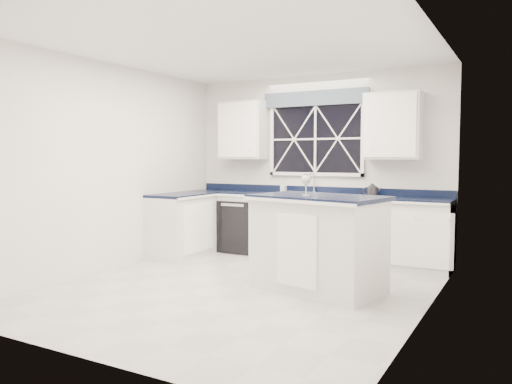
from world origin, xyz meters
The scene contains 13 objects.
ground centered at (0.00, 0.00, 0.00)m, with size 4.50×4.50×0.00m, color #B7B7B2.
back_wall centered at (0.00, 2.25, 1.35)m, with size 4.00×0.10×2.70m, color white.
base_cabinets centered at (-0.33, 1.78, 0.45)m, with size 3.99×1.60×0.90m.
countertop centered at (0.00, 1.95, 0.92)m, with size 3.98×0.64×0.04m, color black.
dishwasher centered at (-1.10, 1.95, 0.41)m, with size 0.60×0.58×0.82m, color black.
window centered at (0.00, 2.20, 1.83)m, with size 1.65×0.09×1.26m.
upper_cabinets centered at (0.00, 2.08, 1.90)m, with size 3.10×0.34×0.90m.
faucet centered at (0.00, 2.14, 1.10)m, with size 0.05×0.20×0.30m.
island centered at (0.80, 0.35, 0.53)m, with size 1.56×1.12×1.06m.
rug centered at (0.27, 1.19, 0.01)m, with size 1.31×0.95×0.02m.
kettle centered at (0.92, 2.02, 1.02)m, with size 0.26×0.18×0.18m.
wine_glass centered at (0.68, 0.28, 1.22)m, with size 0.10×0.10×0.24m.
soap_bottle centered at (-0.45, 2.05, 1.02)m, with size 0.08×0.08×0.17m, color silver.
Camera 1 is at (2.84, -4.76, 1.48)m, focal length 35.00 mm.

